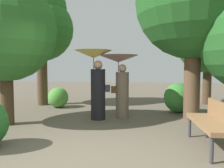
% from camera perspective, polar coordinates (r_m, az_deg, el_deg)
% --- Properties ---
extents(ground_plane, '(40.00, 40.00, 0.00)m').
position_cam_1_polar(ground_plane, '(3.75, -7.58, -18.77)').
color(ground_plane, brown).
extents(person_left, '(1.04, 1.04, 1.94)m').
position_cam_1_polar(person_left, '(6.39, -4.04, 2.47)').
color(person_left, black).
rests_on(person_left, ground).
extents(person_right, '(1.16, 1.16, 1.82)m').
position_cam_1_polar(person_right, '(6.60, 2.02, 2.65)').
color(person_right, '#6B5B4C').
rests_on(person_right, ground).
extents(park_bench, '(0.56, 1.52, 0.83)m').
position_cam_1_polar(park_bench, '(4.50, 24.18, -8.38)').
color(park_bench, '#38383D').
rests_on(park_bench, ground).
extents(tree_near_left, '(2.47, 2.47, 4.74)m').
position_cam_1_polar(tree_near_left, '(9.49, -17.34, 14.44)').
color(tree_near_left, '#4C3823').
rests_on(tree_near_left, ground).
extents(tree_near_right, '(2.48, 2.48, 4.15)m').
position_cam_1_polar(tree_near_right, '(9.94, 23.00, 10.95)').
color(tree_near_right, '#4C3823').
rests_on(tree_near_right, ground).
extents(tree_mid_left, '(2.57, 2.57, 4.06)m').
position_cam_1_polar(tree_mid_left, '(6.46, -25.31, 13.89)').
color(tree_mid_left, '#42301E').
rests_on(tree_mid_left, ground).
extents(bush_path_left, '(0.74, 0.74, 0.74)m').
position_cam_1_polar(bush_path_left, '(8.60, -13.33, -3.29)').
color(bush_path_left, '#4C9338').
rests_on(bush_path_left, ground).
extents(bush_behind_bench, '(0.97, 0.97, 0.97)m').
position_cam_1_polar(bush_behind_bench, '(7.74, 16.39, -3.31)').
color(bush_behind_bench, '#387F33').
rests_on(bush_behind_bench, ground).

